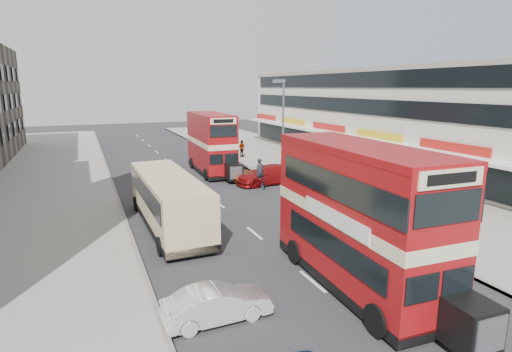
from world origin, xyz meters
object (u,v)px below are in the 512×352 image
car_right_a (268,175)px  pedestrian_near (332,181)px  car_left_front (217,304)px  car_right_c (218,153)px  bus_main (359,217)px  car_right_b (259,174)px  street_lamp (282,123)px  cyclist (260,177)px  pedestrian_far (242,149)px  bus_second (211,143)px  coach (168,199)px

car_right_a → pedestrian_near: bearing=26.4°
car_left_front → car_right_a: size_ratio=0.69×
car_right_c → pedestrian_near: size_ratio=2.38×
bus_main → car_right_b: bus_main is taller
street_lamp → car_right_c: (-1.24, 12.67, -4.10)m
bus_main → car_left_front: 6.13m
bus_main → pedestrian_near: bearing=-116.9°
pedestrian_near → cyclist: cyclist is taller
car_right_c → pedestrian_far: size_ratio=2.23×
car_right_a → car_right_b: bearing=-168.8°
bus_second → car_right_a: 6.86m
bus_main → car_left_front: size_ratio=2.72×
street_lamp → cyclist: (-2.31, -0.99, -3.95)m
bus_main → car_right_b: (3.63, 17.92, -2.17)m
car_right_b → pedestrian_near: bearing=29.9°
coach → car_right_b: bearing=41.6°
car_right_c → pedestrian_far: (2.47, -0.53, 0.37)m
car_right_c → cyclist: bearing=-6.7°
bus_main → cyclist: 16.30m
car_left_front → pedestrian_far: 31.72m
car_right_b → car_right_c: 11.68m
car_right_a → cyclist: 1.47m
car_left_front → street_lamp: bearing=-33.7°
car_left_front → cyclist: cyclist is taller
bus_main → cyclist: size_ratio=4.28×
car_right_c → cyclist: (-1.07, -13.67, 0.15)m
coach → car_right_c: bearing=64.2°
street_lamp → pedestrian_far: street_lamp is taller
coach → car_right_b: size_ratio=2.20×
pedestrian_near → cyclist: size_ratio=0.74×
car_right_c → pedestrian_far: pedestrian_far is taller
bus_main → cyclist: (2.85, 15.92, -1.97)m
street_lamp → pedestrian_near: bearing=-70.5°
car_left_front → pedestrian_near: bearing=-46.5°
coach → bus_main: bearing=-62.4°
pedestrian_far → cyclist: (-3.53, -13.14, -0.21)m
bus_second → car_right_c: bearing=-110.4°
bus_second → coach: bearing=66.1°
street_lamp → coach: size_ratio=0.80×
car_left_front → car_right_b: 20.43m
pedestrian_near → cyclist: bearing=-79.8°
bus_main → coach: (-5.29, 9.73, -1.23)m
bus_main → coach: bearing=-59.1°
coach → car_right_a: bearing=37.0°
coach → car_right_b: (8.92, 8.19, -0.94)m
car_left_front → pedestrian_near: 17.68m
bus_second → cyclist: bearing=105.9°
bus_main → car_right_b: size_ratio=2.12×
coach → car_right_c: coach is taller
pedestrian_near → coach: bearing=-25.2°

